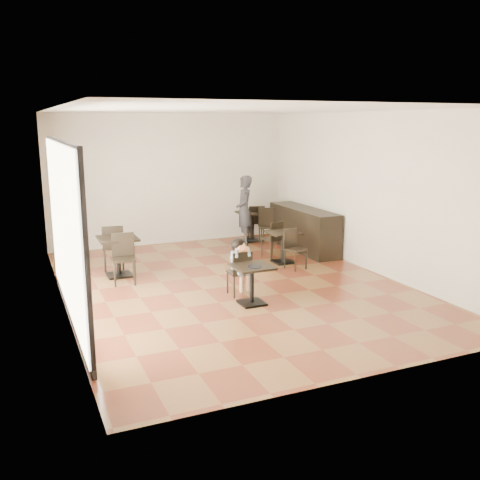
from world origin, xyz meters
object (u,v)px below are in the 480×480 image
chair_mid_b (296,250)px  chair_left_a (113,247)px  cafe_table_mid (283,247)px  chair_back_a (256,222)px  child_chair (239,273)px  adult_patron (244,210)px  cafe_table_back (253,226)px  cafe_table_left (119,257)px  chair_mid_a (272,239)px  child (239,267)px  chair_left_b (124,259)px  child_table (252,285)px  chair_back_b (267,227)px

chair_mid_b → chair_left_a: (-3.46, 1.48, 0.06)m
cafe_table_mid → chair_mid_b: bearing=-90.0°
cafe_table_mid → chair_back_a: (0.46, 2.38, 0.11)m
child_chair → adult_patron: bearing=-115.1°
cafe_table_back → cafe_table_left: bearing=-153.6°
child_chair → chair_mid_a: chair_mid_a is taller
cafe_table_back → chair_left_a: 4.00m
child → chair_mid_b: child is taller
cafe_table_mid → chair_left_a: bearing=165.0°
child → chair_left_a: bearing=123.9°
child → chair_mid_a: (1.74, 2.18, -0.09)m
cafe_table_mid → chair_left_b: 3.47m
chair_left_b → child_table: bearing=-40.6°
chair_mid_a → chair_back_a: (0.46, 1.83, 0.04)m
chair_mid_a → child_table: bearing=41.8°
cafe_table_back → chair_left_a: bearing=-160.6°
child_table → adult_patron: (1.68, 4.14, 0.52)m
chair_mid_a → chair_mid_b: (0.00, -1.10, 0.00)m
child_chair → cafe_table_back: size_ratio=1.07×
child → adult_patron: adult_patron is taller
cafe_table_left → chair_left_b: (0.00, -0.55, 0.08)m
chair_back_b → child: bearing=-106.6°
chair_mid_b → child_table: bearing=-152.5°
child_chair → chair_mid_a: bearing=-128.6°
child_table → chair_left_b: bearing=130.6°
chair_mid_b → chair_back_a: bearing=65.4°
chair_left_a → chair_mid_a: bearing=-177.3°
child_table → cafe_table_left: size_ratio=0.85×
cafe_table_mid → cafe_table_left: bearing=173.8°
cafe_table_back → chair_mid_b: 2.82m
cafe_table_back → chair_back_b: 0.58m
cafe_table_back → chair_mid_b: chair_mid_b is taller
chair_mid_a → chair_back_b: size_ratio=0.91×
adult_patron → chair_back_a: 0.78m
child_table → chair_mid_b: 2.39m
child_chair → chair_left_a: bearing=-56.1°
child → cafe_table_mid: (1.74, 1.63, -0.16)m
adult_patron → cafe_table_left: (-3.41, -1.57, -0.46)m
cafe_table_back → chair_back_a: chair_back_a is taller
chair_mid_a → chair_left_b: bearing=-3.9°
child_chair → chair_left_b: bearing=-40.3°
cafe_table_mid → cafe_table_back: bearing=82.3°
child_table → child: size_ratio=0.66×
cafe_table_mid → chair_left_a: 3.59m
adult_patron → cafe_table_back: 0.68m
chair_back_a → chair_back_b: (0.00, -0.68, 0.00)m
chair_mid_b → child: bearing=-163.8°
cafe_table_mid → chair_left_b: bearing=-177.1°
cafe_table_left → chair_back_a: bearing=27.1°
child_chair → chair_back_a: 4.58m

